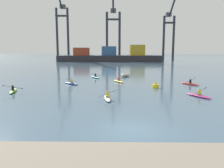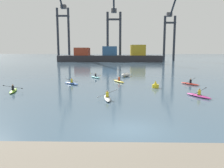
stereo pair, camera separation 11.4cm
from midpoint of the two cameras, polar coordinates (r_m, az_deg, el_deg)
The scene contains 14 objects.
ground_plane at distance 14.25m, azimuth 4.92°, elevation -11.70°, with size 800.00×800.00×0.00m, color #425B70.
container_barge at distance 108.58m, azimuth -0.29°, elevation 7.22°, with size 49.23×11.35×7.95m.
gantry_crane_west at distance 126.22m, azimuth -12.58°, elevation 14.65°, with size 7.20×18.00×39.63m.
gantry_crane_west_mid at distance 116.78m, azimuth 0.53°, elevation 14.24°, with size 7.74×17.39×31.67m.
gantry_crane_east_mid at distance 121.44m, azimuth 14.72°, elevation 13.29°, with size 6.32×16.34×31.03m.
capsized_dinghy at distance 43.05m, azimuth 3.66°, elevation 2.36°, with size 2.43×2.74×0.76m.
channel_buoy at distance 30.38m, azimuth 11.28°, elevation -0.31°, with size 0.90×0.90×1.00m.
kayak_red at distance 34.66m, azimuth 19.58°, elevation 0.12°, with size 2.29×3.21×1.02m.
kayak_blue at distance 33.63m, azimuth -10.35°, elevation 0.23°, with size 2.84×2.82×0.99m.
kayak_yellow at distance 35.40m, azimuth 1.85°, elevation 0.77°, with size 2.06×3.32×0.95m.
kayak_lime at distance 29.39m, azimuth -24.06°, elevation -1.55°, with size 2.19×3.44×0.95m.
kayak_magenta at distance 25.68m, azimuth 21.57°, elevation -2.76°, with size 2.06×3.31×1.03m.
kayak_teal at distance 41.17m, azimuth -4.23°, elevation 1.83°, with size 2.23×3.24×0.95m.
kayak_white at distance 22.76m, azimuth -1.10°, elevation -3.54°, with size 2.16×3.45×1.07m.
Camera 2 is at (-0.85, -13.35, 4.90)m, focal length 35.39 mm.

